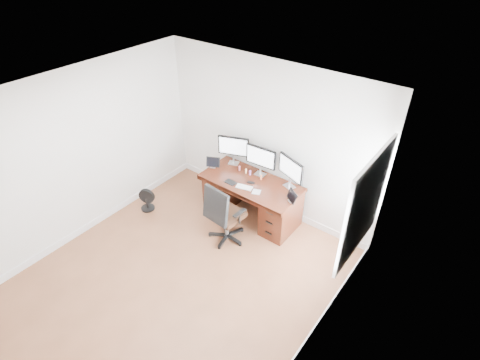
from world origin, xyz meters
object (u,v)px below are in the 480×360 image
Objects in this scene: desk at (252,197)px; floor_fan at (147,200)px; monitor_center at (261,158)px; office_chair at (224,223)px; keyboard at (244,187)px.

desk is 4.03× the size of floor_fan.
office_chair is at bearing -93.63° from monitor_center.
monitor_center is at bearing 89.97° from desk.
floor_fan is 2.21m from monitor_center.
floor_fan is 1.87m from keyboard.
office_chair is 1.63m from floor_fan.
monitor_center reaches higher than floor_fan.
floor_fan is (-1.60, -1.00, -0.20)m from desk.
monitor_center reaches higher than keyboard.
office_chair is 1.96× the size of monitor_center.
keyboard is at bearing 1.89° from floor_fan.
desk is 0.75m from office_chair.
desk is 0.72m from monitor_center.
keyboard is at bearing -92.63° from monitor_center.
office_chair reaches higher than desk.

